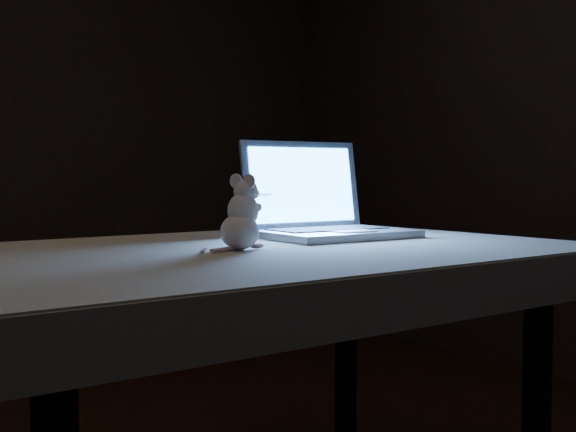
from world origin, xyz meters
TOP-DOWN VIEW (x-y plane):
  - table at (0.29, -0.01)m, footprint 1.39×0.93m
  - tablecloth at (0.36, 0.04)m, footprint 1.58×1.16m
  - laptop at (0.62, 0.10)m, footprint 0.38×0.33m
  - plush_mouse at (0.24, -0.04)m, footprint 0.14×0.14m

SIDE VIEW (x-z plane):
  - table at x=0.29m, z-range 0.00..0.73m
  - tablecloth at x=0.36m, z-range 0.63..0.73m
  - plush_mouse at x=0.24m, z-range 0.73..0.90m
  - laptop at x=0.62m, z-range 0.73..0.99m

